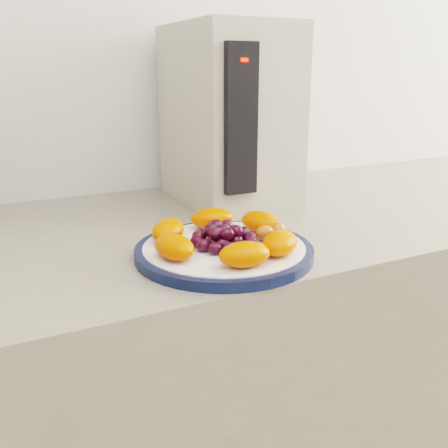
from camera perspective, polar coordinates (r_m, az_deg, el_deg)
name	(u,v)px	position (r m, az deg, el deg)	size (l,w,h in m)	color
counter	(150,447)	(1.09, -8.47, -23.86)	(3.50, 0.60, 0.90)	gray
plate_rim	(224,251)	(0.74, 0.00, -3.14)	(0.26, 0.26, 0.01)	#0A1436
plate_face	(224,251)	(0.74, 0.00, -3.07)	(0.24, 0.24, 0.02)	white
appliance_body	(228,116)	(1.04, 0.48, 12.30)	(0.20, 0.28, 0.35)	#B1A998
appliance_panel	(240,120)	(0.89, 1.89, 11.76)	(0.06, 0.02, 0.26)	black
appliance_led	(244,60)	(0.87, 2.32, 18.24)	(0.01, 0.01, 0.01)	#FF0C05
fruit_plate	(226,235)	(0.73, 0.26, -1.27)	(0.23, 0.23, 0.04)	#FF4300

